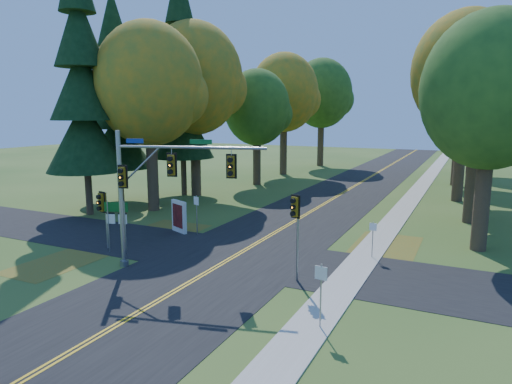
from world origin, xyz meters
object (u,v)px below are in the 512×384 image
at_px(traffic_mast, 155,181).
at_px(east_signal_pole, 296,216).
at_px(info_kiosk, 179,217).
at_px(route_sign_cluster, 116,216).

distance_m(traffic_mast, east_signal_pole, 6.83).
relative_size(east_signal_pole, info_kiosk, 1.94).
bearing_deg(info_kiosk, east_signal_pole, -2.46).
xyz_separation_m(traffic_mast, route_sign_cluster, (-3.59, 1.18, -2.28)).
distance_m(east_signal_pole, info_kiosk, 10.99).
bearing_deg(info_kiosk, route_sign_cluster, -71.94).
bearing_deg(route_sign_cluster, traffic_mast, -36.76).
height_order(east_signal_pole, route_sign_cluster, east_signal_pole).
distance_m(east_signal_pole, route_sign_cluster, 10.24).
bearing_deg(east_signal_pole, info_kiosk, 167.03).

